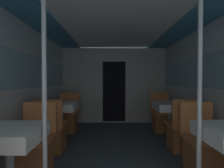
{
  "coord_description": "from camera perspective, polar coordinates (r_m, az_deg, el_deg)",
  "views": [
    {
      "loc": [
        -0.13,
        -1.0,
        1.21
      ],
      "look_at": [
        -0.08,
        2.39,
        1.13
      ],
      "focal_mm": 28.0,
      "sensor_mm": 36.0,
      "label": 1
    }
  ],
  "objects": [
    {
      "name": "wall_right",
      "position": [
        3.27,
        28.7,
        -0.9
      ],
      "size": [
        0.05,
        6.49,
        2.11
      ],
      "color": "silver",
      "rests_on": "ground_plane"
    },
    {
      "name": "ceiling_panel",
      "position": [
        3.0,
        1.76,
        19.58
      ],
      "size": [
        2.97,
        6.49,
        0.07
      ],
      "color": "white",
      "rests_on": "wall_left"
    },
    {
      "name": "dining_table_left_1",
      "position": [
        3.69,
        -16.28,
        -7.54
      ],
      "size": [
        0.6,
        0.6,
        0.75
      ],
      "color": "#4C4C51",
      "rests_on": "ground_plane"
    },
    {
      "name": "chair_left_far_1",
      "position": [
        4.3,
        -14.21,
        -11.15
      ],
      "size": [
        0.46,
        0.46,
        0.9
      ],
      "rotation": [
        0.0,
        0.0,
        3.14
      ],
      "color": "#9C5B31",
      "rests_on": "ground_plane"
    },
    {
      "name": "chair_right_near_1",
      "position": [
        3.33,
        21.67,
        -14.87
      ],
      "size": [
        0.46,
        0.46,
        0.9
      ],
      "color": "#9C5B31",
      "rests_on": "ground_plane"
    },
    {
      "name": "support_pole_right_0",
      "position": [
        1.93,
        26.68,
        -3.47
      ],
      "size": [
        0.05,
        0.05,
        2.11
      ],
      "color": "silver",
      "rests_on": "ground_plane"
    },
    {
      "name": "dining_table_right_1",
      "position": [
        3.77,
        18.43,
        -7.38
      ],
      "size": [
        0.6,
        0.6,
        0.75
      ],
      "color": "#4C4C51",
      "rests_on": "ground_plane"
    },
    {
      "name": "support_pole_left_0",
      "position": [
        1.82,
        -21.19,
        -3.68
      ],
      "size": [
        0.05,
        0.05,
        2.11
      ],
      "color": "silver",
      "rests_on": "ground_plane"
    },
    {
      "name": "dining_table_left_0",
      "position": [
        2.04,
        -30.48,
        -14.94
      ],
      "size": [
        0.6,
        0.6,
        0.75
      ],
      "color": "#4C4C51",
      "rests_on": "ground_plane"
    },
    {
      "name": "chair_right_far_1",
      "position": [
        4.36,
        15.92,
        -10.97
      ],
      "size": [
        0.46,
        0.46,
        0.9
      ],
      "rotation": [
        0.0,
        0.0,
        3.14
      ],
      "color": "#9C5B31",
      "rests_on": "ground_plane"
    },
    {
      "name": "chair_left_far_0",
      "position": [
        2.63,
        -23.96,
        -19.34
      ],
      "size": [
        0.46,
        0.46,
        0.9
      ],
      "rotation": [
        0.0,
        0.0,
        3.14
      ],
      "color": "#9C5B31",
      "rests_on": "ground_plane"
    },
    {
      "name": "bulkhead_far",
      "position": [
        4.96,
        0.66,
        -0.53
      ],
      "size": [
        2.91,
        0.09,
        2.11
      ],
      "color": "#A8A8A3",
      "rests_on": "ground_plane"
    },
    {
      "name": "chair_left_near_1",
      "position": [
        3.25,
        -18.98,
        -15.29
      ],
      "size": [
        0.46,
        0.46,
        0.9
      ],
      "color": "#9C5B31",
      "rests_on": "ground_plane"
    },
    {
      "name": "chair_right_far_0",
      "position": [
        2.74,
        27.52,
        -18.56
      ],
      "size": [
        0.46,
        0.46,
        0.9
      ],
      "rotation": [
        0.0,
        0.0,
        3.14
      ],
      "color": "#9C5B31",
      "rests_on": "ground_plane"
    },
    {
      "name": "wall_left",
      "position": [
        3.15,
        -26.3,
        -0.95
      ],
      "size": [
        0.05,
        6.49,
        2.11
      ],
      "color": "silver",
      "rests_on": "ground_plane"
    }
  ]
}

